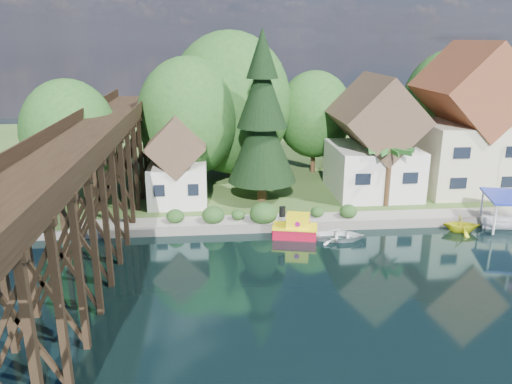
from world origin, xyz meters
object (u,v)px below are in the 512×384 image
Objects in this scene: shed at (177,167)px; boat_white_a at (339,235)px; trestle_bridge at (94,180)px; tugboat at (296,228)px; house_center at (466,128)px; boat_canopy at (504,215)px; conifer at (262,121)px; house_left at (374,144)px; palm_tree at (390,152)px; boat_yellow at (462,223)px.

boat_white_a is at bearing -34.29° from shed.
tugboat is at bearing 6.50° from trestle_bridge.
trestle_bridge is at bearing -160.51° from house_center.
tugboat is 0.74× the size of boat_canopy.
conifer is (12.44, 9.41, 2.35)m from trestle_bridge.
house_left is at bearing -21.05° from boat_white_a.
trestle_bridge is 8.79× the size of boat_canopy.
conifer is 11.22m from palm_tree.
conifer is (-10.56, -1.42, 2.56)m from house_left.
house_center is 3.68× the size of boat_white_a.
boat_yellow is at bearing -19.28° from shed.
palm_tree is (10.66, -2.57, -2.37)m from conifer.
house_left is at bearing 130.46° from boat_canopy.
house_left is 2.98× the size of tugboat.
palm_tree is at bearing 49.69° from boat_yellow.
shed is 0.52× the size of conifer.
house_left is 13.46m from tugboat.
shed reaches higher than boat_canopy.
conifer reaches higher than house_left.
shed is at bearing -179.38° from conifer.
boat_yellow is at bearing -65.00° from house_left.
house_center is (9.00, 0.50, 1.28)m from house_left.
house_left is 3.94× the size of boat_yellow.
trestle_bridge is 24.09m from palm_tree.
shed is (-27.00, -2.00, -2.59)m from house_center.
boat_yellow is (13.12, -0.11, 0.00)m from tugboat.
boat_yellow is (27.34, 1.51, -4.61)m from trestle_bridge.
conifer is 10.60m from tugboat.
shed is at bearing 140.13° from tugboat.
house_center is at bearing -14.24° from boat_yellow.
shed is (-18.00, -1.50, -1.31)m from house_left.
conifer is at bearing 0.62° from shed.
shed is (5.00, 9.33, -1.52)m from trestle_bridge.
house_left is 12.38m from boat_white_a.
palm_tree is at bearing 30.43° from tugboat.
trestle_bridge reaches higher than palm_tree.
conifer is 21.00m from boat_canopy.
shed reaches higher than tugboat.
house_left reaches higher than palm_tree.
boat_yellow is (-4.66, -9.82, -5.68)m from house_center.
palm_tree is at bearing -35.29° from boat_white_a.
house_left reaches higher than boat_white_a.
house_left is at bearing 36.13° from boat_yellow.
conifer is 3.96× the size of boat_white_a.
boat_white_a is (17.45, 0.84, -4.96)m from trestle_bridge.
shed is at bearing -175.23° from house_left.
house_left is 11.18m from boat_yellow.
boat_canopy is at bearing -22.90° from conifer.
boat_yellow is at bearing -78.10° from boat_white_a.
boat_canopy is at bearing -16.58° from shed.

